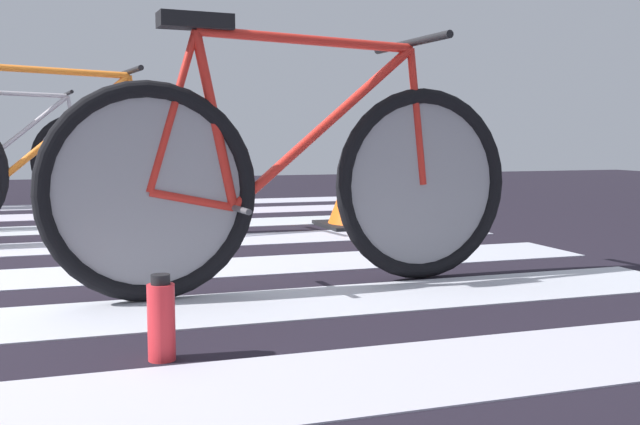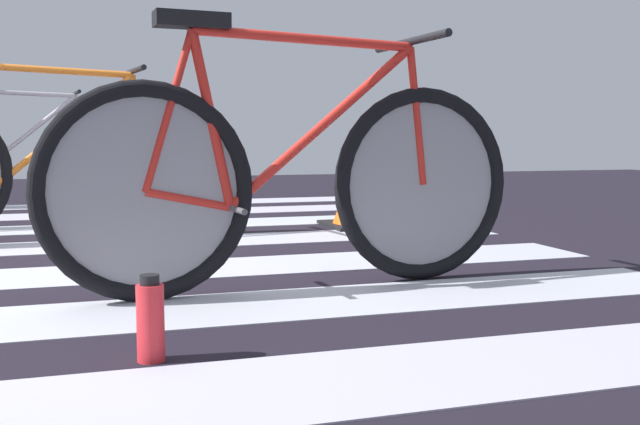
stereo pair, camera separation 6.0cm
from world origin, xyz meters
The scene contains 5 objects.
bicycle_1_of_4 centered at (1.12, -0.69, 0.41)m, with size 1.73×0.52×0.93m.
bicycle_2_of_4 centered at (0.23, 0.83, 0.41)m, with size 1.72×0.53×0.93m.
bicycle_4_of_4 centered at (-0.09, 2.99, 0.41)m, with size 1.73×0.52×0.93m.
water_bottle centered at (0.57, -1.39, 0.12)m, with size 0.07×0.07×0.21m.
traffic_cone centered at (2.01, 0.96, 0.27)m, with size 0.45×0.45×0.52m.
Camera 2 is at (0.44, -3.16, 0.55)m, focal length 41.64 mm.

